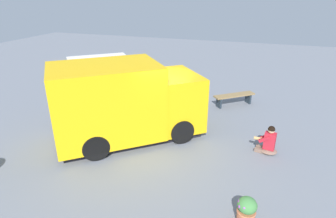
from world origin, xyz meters
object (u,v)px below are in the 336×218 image
planter_flowering_side (89,86)px  plaza_bench (234,97)px  person_customer (268,143)px  planter_flowering_near (246,210)px  food_truck (126,104)px

planter_flowering_side → plaza_bench: 6.71m
person_customer → planter_flowering_side: (-8.09, 2.84, 0.03)m
person_customer → planter_flowering_near: (-0.40, -3.10, -0.00)m
person_customer → plaza_bench: bearing=111.7°
planter_flowering_side → plaza_bench: bearing=6.1°
food_truck → planter_flowering_near: bearing=-32.8°
food_truck → plaza_bench: food_truck is taller
person_customer → planter_flowering_side: bearing=160.7°
plaza_bench → planter_flowering_near: bearing=-81.3°
food_truck → person_customer: bearing=6.3°
planter_flowering_near → planter_flowering_side: 9.72m
food_truck → planter_flowering_side: 5.01m
food_truck → person_customer: 4.55m
planter_flowering_side → food_truck: bearing=-42.5°
planter_flowering_near → food_truck: bearing=147.2°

